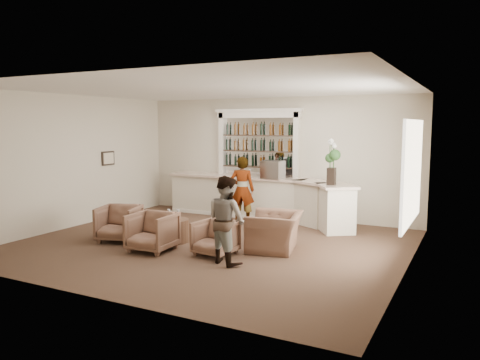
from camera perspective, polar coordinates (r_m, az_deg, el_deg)
name	(u,v)px	position (r m, az deg, el deg)	size (l,w,h in m)	color
ground	(211,244)	(10.19, -3.51, -7.80)	(8.00, 8.00, 0.00)	brown
room_shell	(233,135)	(10.40, -0.83, 5.55)	(8.04, 7.02, 3.32)	beige
bar_counter	(262,198)	(12.75, 2.72, -2.21)	(5.72, 1.80, 1.14)	white
back_bar_alcove	(258,144)	(13.12, 2.16, 4.45)	(2.64, 0.25, 3.00)	white
cocktail_table	(173,230)	(10.42, -8.21, -6.11)	(0.71, 0.71, 0.50)	#4E3021
sommelier	(242,190)	(12.14, 0.27, -1.21)	(0.64, 0.42, 1.75)	gray
guest	(226,220)	(8.65, -1.70, -4.86)	(0.79, 0.62, 1.63)	gray
armchair_left	(119,223)	(10.72, -14.52, -5.11)	(0.84, 0.87, 0.79)	brown
armchair_center	(152,232)	(9.72, -10.66, -6.23)	(0.84, 0.87, 0.79)	brown
armchair_right	(215,238)	(9.28, -3.04, -7.07)	(0.73, 0.75, 0.68)	brown
armchair_far	(275,231)	(9.66, 4.26, -6.27)	(1.18, 1.03, 0.77)	brown
espresso_machine	(273,170)	(12.44, 4.04, 1.29)	(0.54, 0.45, 0.47)	#ADADB2
flower_vase	(332,159)	(11.25, 11.13, 2.50)	(0.29, 0.29, 1.08)	black
wine_glass_bar_left	(244,173)	(12.91, 0.50, 0.92)	(0.07, 0.07, 0.21)	white
wine_glass_bar_right	(250,173)	(12.81, 1.26, 0.87)	(0.07, 0.07, 0.21)	white
wine_glass_tbl_a	(169,214)	(10.44, -8.69, -4.10)	(0.07, 0.07, 0.21)	white
wine_glass_tbl_b	(178,214)	(10.36, -7.53, -4.18)	(0.07, 0.07, 0.21)	white
wine_glass_tbl_c	(170,216)	(10.22, -8.48, -4.34)	(0.07, 0.07, 0.21)	white
napkin_holder	(175,215)	(10.48, -7.88, -4.30)	(0.08, 0.08, 0.12)	white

